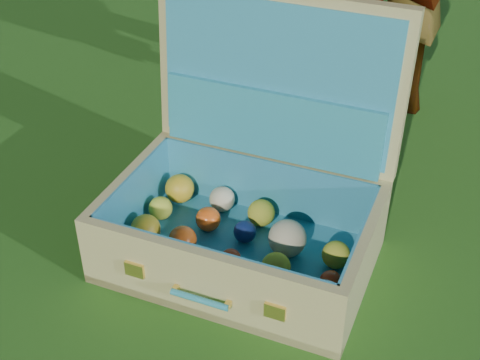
% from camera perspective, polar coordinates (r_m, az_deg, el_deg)
% --- Properties ---
extents(ground, '(60.00, 60.00, 0.00)m').
position_cam_1_polar(ground, '(1.52, -3.34, -11.55)').
color(ground, '#215114').
rests_on(ground, ground).
extents(suitcase, '(0.76, 0.68, 0.60)m').
position_cam_1_polar(suitcase, '(1.60, 0.97, -0.75)').
color(suitcase, tan).
rests_on(suitcase, ground).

